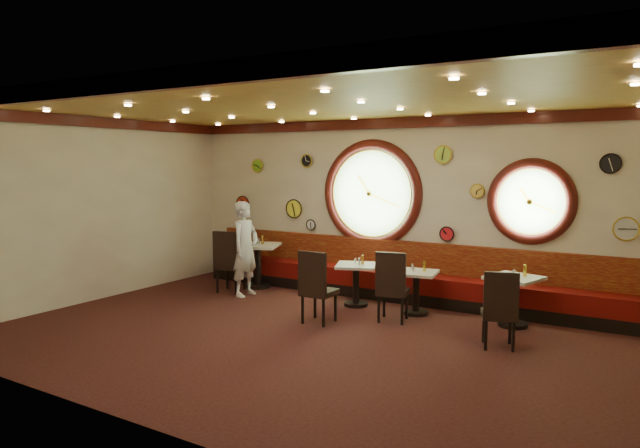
{
  "coord_description": "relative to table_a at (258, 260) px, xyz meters",
  "views": [
    {
      "loc": [
        4.02,
        -6.44,
        2.41
      ],
      "look_at": [
        -0.38,
        0.8,
        1.5
      ],
      "focal_mm": 32.0,
      "sensor_mm": 36.0,
      "label": 1
    }
  ],
  "objects": [
    {
      "name": "condiment_d_bottle",
      "position": [
        4.99,
        -0.09,
        0.31
      ],
      "size": [
        0.05,
        0.05,
        0.18
      ],
      "primitive_type": "cylinder",
      "color": "yellow",
      "rests_on": "table_d"
    },
    {
      "name": "chair_d",
      "position": [
        4.94,
        -1.34,
        0.06
      ],
      "size": [
        0.56,
        0.56,
        0.64
      ],
      "rotation": [
        0.0,
        0.0,
        0.35
      ],
      "color": "black",
      "rests_on": "floor"
    },
    {
      "name": "wall_front",
      "position": [
        2.67,
        -5.25,
        1.07
      ],
      "size": [
        9.0,
        0.02,
        3.2
      ],
      "primitive_type": "cube",
      "color": "beige",
      "rests_on": "floor"
    },
    {
      "name": "wall_clock_3",
      "position": [
        -0.93,
        0.71,
        1.02
      ],
      "size": [
        0.32,
        0.03,
        0.32
      ],
      "primitive_type": "cylinder",
      "rotation": [
        1.57,
        0.0,
        0.0
      ],
      "color": "red",
      "rests_on": "wall_back"
    },
    {
      "name": "wall_clock_9",
      "position": [
        4.02,
        0.71,
        1.42
      ],
      "size": [
        0.22,
        0.03,
        0.22
      ],
      "primitive_type": "cylinder",
      "rotation": [
        1.57,
        0.0,
        0.0
      ],
      "color": "#F6D052",
      "rests_on": "wall_back"
    },
    {
      "name": "wall_clock_7",
      "position": [
        0.67,
        0.71,
        1.92
      ],
      "size": [
        0.24,
        0.03,
        0.24
      ],
      "primitive_type": "cylinder",
      "rotation": [
        1.57,
        0.0,
        0.0
      ],
      "color": "black",
      "rests_on": "wall_back"
    },
    {
      "name": "wall_clock_0",
      "position": [
        0.37,
        0.71,
        0.97
      ],
      "size": [
        0.36,
        0.03,
        0.36
      ],
      "primitive_type": "cylinder",
      "rotation": [
        1.57,
        0.0,
        0.0
      ],
      "color": "#FEFB38",
      "rests_on": "wall_back"
    },
    {
      "name": "banquette_base",
      "position": [
        2.67,
        0.47,
        -0.43
      ],
      "size": [
        8.0,
        0.55,
        0.2
      ],
      "primitive_type": "cube",
      "color": "black",
      "rests_on": "floor"
    },
    {
      "name": "wall_clock_4",
      "position": [
        6.22,
        0.71,
        0.92
      ],
      "size": [
        0.34,
        0.03,
        0.34
      ],
      "primitive_type": "cylinder",
      "rotation": [
        1.57,
        0.0,
        0.0
      ],
      "color": "silver",
      "rests_on": "wall_back"
    },
    {
      "name": "condiment_a_bottle",
      "position": [
        0.08,
        0.05,
        0.4
      ],
      "size": [
        0.06,
        0.06,
        0.18
      ],
      "primitive_type": "cylinder",
      "color": "gold",
      "rests_on": "table_a"
    },
    {
      "name": "condiment_c_salt",
      "position": [
        3.26,
        -0.18,
        0.21
      ],
      "size": [
        0.04,
        0.04,
        0.1
      ],
      "primitive_type": "cylinder",
      "color": "silver",
      "rests_on": "table_c"
    },
    {
      "name": "porthole_left_frame",
      "position": [
        2.07,
        0.73,
        1.32
      ],
      "size": [
        1.98,
        0.18,
        1.98
      ],
      "primitive_type": "torus",
      "rotation": [
        1.57,
        0.0,
        0.0
      ],
      "color": "#3E0F0B",
      "rests_on": "wall_back"
    },
    {
      "name": "condiment_b_pepper",
      "position": [
        2.35,
        -0.28,
        0.23
      ],
      "size": [
        0.04,
        0.04,
        0.11
      ],
      "primitive_type": "cylinder",
      "color": "silver",
      "rests_on": "table_b"
    },
    {
      "name": "table_a",
      "position": [
        0.0,
        0.0,
        0.0
      ],
      "size": [
        1.0,
        1.0,
        0.85
      ],
      "color": "black",
      "rests_on": "floor"
    },
    {
      "name": "condiment_b_bottle",
      "position": [
        2.38,
        -0.22,
        0.25
      ],
      "size": [
        0.05,
        0.05,
        0.15
      ],
      "primitive_type": "cylinder",
      "color": "gold",
      "rests_on": "table_b"
    },
    {
      "name": "condiment_d_pepper",
      "position": [
        4.86,
        -0.21,
        0.27
      ],
      "size": [
        0.04,
        0.04,
        0.1
      ],
      "primitive_type": "cylinder",
      "color": "silver",
      "rests_on": "table_d"
    },
    {
      "name": "table_c",
      "position": [
        3.37,
        -0.27,
        -0.1
      ],
      "size": [
        0.73,
        0.73,
        0.7
      ],
      "color": "black",
      "rests_on": "floor"
    },
    {
      "name": "floor",
      "position": [
        2.67,
        -2.25,
        -0.53
      ],
      "size": [
        9.0,
        6.0,
        0.0
      ],
      "primitive_type": "cube",
      "color": "black",
      "rests_on": "ground"
    },
    {
      "name": "table_d",
      "position": [
        4.85,
        -0.16,
        -0.06
      ],
      "size": [
        0.85,
        0.85,
        0.75
      ],
      "color": "black",
      "rests_on": "floor"
    },
    {
      "name": "condiment_b_salt",
      "position": [
        2.26,
        -0.26,
        0.22
      ],
      "size": [
        0.03,
        0.03,
        0.09
      ],
      "primitive_type": "cylinder",
      "color": "silver",
      "rests_on": "table_b"
    },
    {
      "name": "porthole_left_glass",
      "position": [
        2.07,
        0.75,
        1.32
      ],
      "size": [
        1.66,
        0.02,
        1.66
      ],
      "primitive_type": "cylinder",
      "rotation": [
        1.57,
        0.0,
        0.0
      ],
      "color": "#93D57F",
      "rests_on": "wall_back"
    },
    {
      "name": "chair_c",
      "position": [
        3.23,
        -0.91,
        0.09
      ],
      "size": [
        0.54,
        0.54,
        0.67
      ],
      "rotation": [
        0.0,
        0.0,
        0.21
      ],
      "color": "black",
      "rests_on": "floor"
    },
    {
      "name": "molding_back",
      "position": [
        2.67,
        0.7,
        2.58
      ],
      "size": [
        9.0,
        0.1,
        0.18
      ],
      "primitive_type": "cube",
      "color": "#3E0F0B",
      "rests_on": "wall_back"
    },
    {
      "name": "porthole_right_ring",
      "position": [
        4.87,
        0.7,
        1.27
      ],
      "size": [
        1.09,
        0.03,
        1.09
      ],
      "primitive_type": "torus",
      "rotation": [
        1.57,
        0.0,
        0.0
      ],
      "color": "gold",
      "rests_on": "wall_back"
    },
    {
      "name": "condiment_c_pepper",
      "position": [
        3.34,
        -0.33,
        0.21
      ],
      "size": [
        0.03,
        0.03,
        0.09
      ],
      "primitive_type": "cylinder",
      "color": "silver",
      "rests_on": "table_c"
    },
    {
      "name": "condiment_d_salt",
      "position": [
        4.82,
        -0.1,
        0.26
      ],
      "size": [
        0.03,
        0.03,
        0.09
      ],
      "primitive_type": "cylinder",
      "color": "silver",
      "rests_on": "table_d"
    },
    {
      "name": "wall_clock_5",
      "position": [
        3.52,
        0.71,
        0.67
      ],
      "size": [
        0.24,
        0.03,
        0.24
      ],
      "primitive_type": "cylinder",
      "rotation": [
        1.57,
        0.0,
        0.0
      ],
      "color": "red",
      "rests_on": "wall_back"
    },
    {
      "name": "porthole_left_ring",
      "position": [
        2.07,
        0.7,
        1.32
      ],
      "size": [
        1.61,
        0.03,
        1.61
      ],
      "primitive_type": "torus",
      "rotation": [
        1.57,
        0.0,
        0.0
      ],
      "color": "gold",
      "rests_on": "wall_back"
    },
    {
      "name": "wall_back",
      "position": [
        2.67,
        0.75,
        1.07
      ],
      "size": [
        9.0,
        0.02,
        3.2
      ],
      "primitive_type": "cube",
      "color": "beige",
      "rests_on": "floor"
    },
    {
      "name": "waiter",
      "position": [
        0.23,
        -0.66,
        0.33
      ],
      "size": [
        0.43,
        0.64,
        1.72
      ],
      "primitive_type": "imported",
      "rotation": [
        0.0,
        0.0,
        1.59
      ],
      "color": "silver",
      "rests_on": "floor"
    },
    {
      "name": "wall_left",
      "position": [
        -1.83,
        -2.25,
        1.07
      ],
      "size": [
        0.02,
        6.0,
        3.2
      ],
      "primitive_type": "cube",
      "color": "beige",
      "rests_on": "floor"
    },
    {
      "name": "wall_clock_8",
      "position": [
        5.97,
        0.71,
        1.87
      ],
      "size": [
        0.28,
        0.03,
        0.28
      ],
      "primitive_type": "cylinder",
      "rotation": [
        1.57,
        0.0,
        0.0
      ],
      "color": "black",
      "rests_on": "wall_back"
    },
    {
      "name": "table_b",
      "position": [
        2.3,
        -0.28,
        -0.09
      ],
      "size": [
        0.84,
        0.84,
        0.71
      ],
      "color": "black",
      "rests_on": "floor"
    },
    {
      "name": "molding_left",
      "position": [
        -1.78,
        -2.25,
        2.58
      ],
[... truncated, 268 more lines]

